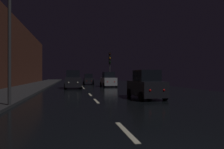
# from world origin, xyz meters

# --- Properties ---
(ground) EXTENTS (25.82, 84.00, 0.02)m
(ground) POSITION_xyz_m (0.00, 24.50, -0.01)
(ground) COLOR black
(sidewalk_left) EXTENTS (4.40, 84.00, 0.15)m
(sidewalk_left) POSITION_xyz_m (-6.71, 24.50, 0.07)
(sidewalk_left) COLOR #28282B
(sidewalk_left) RESTS_ON ground
(lane_centerline) EXTENTS (0.16, 33.99, 0.01)m
(lane_centerline) POSITION_xyz_m (0.00, 18.58, 0.01)
(lane_centerline) COLOR beige
(lane_centerline) RESTS_ON ground
(traffic_light_far_right) EXTENTS (0.32, 0.46, 5.23)m
(traffic_light_far_right) POSITION_xyz_m (4.41, 28.28, 3.83)
(traffic_light_far_right) COLOR #38383A
(traffic_light_far_right) RESTS_ON ground
(streetlamp_overhead) EXTENTS (1.70, 0.44, 7.07)m
(streetlamp_overhead) POSITION_xyz_m (-4.15, 8.25, 4.70)
(streetlamp_overhead) COLOR #2D2D30
(streetlamp_overhead) RESTS_ON ground
(car_approaching_headlights) EXTENTS (2.03, 4.41, 2.22)m
(car_approaching_headlights) POSITION_xyz_m (-1.32, 22.66, 1.01)
(car_approaching_headlights) COLOR black
(car_approaching_headlights) RESTS_ON ground
(car_parked_right_near) EXTENTS (1.83, 3.96, 2.00)m
(car_parked_right_near) POSITION_xyz_m (3.61, 10.76, 0.91)
(car_parked_right_near) COLOR black
(car_parked_right_near) RESTS_ON ground
(car_distant_taillights) EXTENTS (1.69, 3.66, 1.84)m
(car_distant_taillights) POSITION_xyz_m (1.40, 32.40, 0.84)
(car_distant_taillights) COLOR black
(car_distant_taillights) RESTS_ON ground
(car_parked_right_far) EXTENTS (1.90, 4.11, 2.07)m
(car_parked_right_far) POSITION_xyz_m (3.61, 25.29, 0.95)
(car_parked_right_far) COLOR #A5A8AD
(car_parked_right_far) RESTS_ON ground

